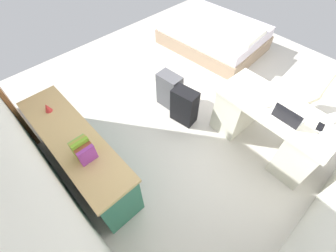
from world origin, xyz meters
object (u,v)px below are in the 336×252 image
suitcase_spare_grey (169,91)px  desk_lamp (333,118)px  suitcase_black (184,106)px  credenza (81,155)px  bed (214,35)px  figurine_small (47,108)px  cell_phone_near_laptop (320,127)px  office_chair (299,93)px  laptop (287,117)px  computer_mouse (268,105)px  desk (268,126)px

suitcase_spare_grey → desk_lamp: bearing=-173.3°
suitcase_black → credenza: bearing=72.0°
bed → figurine_small: figurine_small is taller
suitcase_spare_grey → cell_phone_near_laptop: (-1.91, -0.48, 0.45)m
office_chair → credenza: 3.09m
suitcase_black → laptop: (-1.21, -0.36, 0.50)m
desk_lamp → suitcase_spare_grey: bearing=11.3°
computer_mouse → desk_lamp: bearing=-174.4°
credenza → suitcase_black: (-0.23, -1.53, -0.08)m
suitcase_spare_grey → bed: bearing=-76.1°
desk_lamp → suitcase_black: bearing=16.2°
desk_lamp → cell_phone_near_laptop: bearing=-64.9°
suitcase_black → desk_lamp: size_ratio=1.63×
desk → credenza: credenza is taller
bed → cell_phone_near_laptop: (-2.52, 1.32, 0.49)m
cell_phone_near_laptop → credenza: bearing=41.5°
bed → suitcase_spare_grey: size_ratio=3.50×
laptop → computer_mouse: (0.26, -0.05, -0.03)m
desk → office_chair: bearing=-88.2°
suitcase_spare_grey → suitcase_black: bearing=165.8°
office_chair → suitcase_spare_grey: bearing=40.7°
office_chair → bed: bearing=-16.0°
credenza → figurine_small: figurine_small is taller
desk → figurine_small: (1.80, 2.00, 0.40)m
credenza → computer_mouse: (-1.19, -1.94, 0.38)m
computer_mouse → desk_lamp: desk_lamp is taller
laptop → cell_phone_near_laptop: 0.36m
suitcase_black → laptop: bearing=-172.7°
office_chair → cell_phone_near_laptop: (-0.49, 0.74, 0.31)m
office_chair → cell_phone_near_laptop: bearing=123.6°
bed → cell_phone_near_laptop: cell_phone_near_laptop is taller
credenza → computer_mouse: bearing=-121.4°
office_chair → cell_phone_near_laptop: 0.94m
bed → laptop: (-2.20, 1.50, 0.53)m
office_chair → credenza: size_ratio=0.52×
credenza → desk_lamp: (-1.80, -1.98, 0.62)m
office_chair → suitcase_black: size_ratio=1.67×
suitcase_spare_grey → laptop: (-1.60, -0.30, 0.49)m
bed → credenza: bearing=102.6°
bed → desk: bearing=145.8°
credenza → cell_phone_near_laptop: (-1.76, -2.07, 0.37)m
cell_phone_near_laptop → figurine_small: bearing=34.2°
desk → cell_phone_near_laptop: cell_phone_near_laptop is taller
laptop → desk_lamp: (-0.35, -0.09, 0.21)m
bed → desk_lamp: bearing=151.1°
laptop → suitcase_black: bearing=16.7°
laptop → computer_mouse: size_ratio=3.16×
suitcase_black → cell_phone_near_laptop: cell_phone_near_laptop is taller
cell_phone_near_laptop → figurine_small: figurine_small is taller
computer_mouse → desk_lamp: 0.66m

